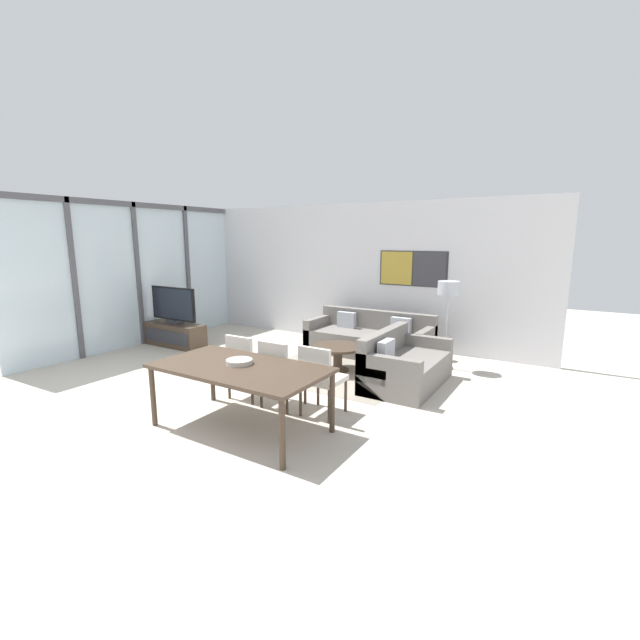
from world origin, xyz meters
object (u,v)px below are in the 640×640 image
sofa_side (402,367)px  dining_table (240,371)px  fruit_bowl (239,361)px  dining_chair_right (320,375)px  floor_lamp (448,295)px  dining_chair_left (246,362)px  television (173,305)px  dining_chair_centre (279,369)px  coffee_table (338,352)px  tv_console (175,335)px  sofa_main (370,340)px

sofa_side → dining_table: sofa_side is taller
sofa_side → fruit_bowl: fruit_bowl is taller
dining_table → dining_chair_right: dining_chair_right is taller
floor_lamp → dining_chair_left: bearing=-124.2°
dining_chair_left → dining_chair_right: same height
television → dining_chair_right: (4.25, -1.40, -0.31)m
sofa_side → dining_chair_left: dining_chair_left is taller
dining_chair_left → dining_chair_centre: size_ratio=1.00×
sofa_side → coffee_table: size_ratio=1.94×
dining_chair_right → floor_lamp: 2.90m
coffee_table → floor_lamp: size_ratio=0.56×
television → dining_chair_left: size_ratio=1.35×
sofa_side → dining_table: (-0.99, -2.36, 0.41)m
dining_table → dining_chair_left: dining_chair_left is taller
tv_console → dining_chair_centre: (3.68, -1.45, 0.28)m
dining_table → tv_console: bearing=149.6°
fruit_bowl → floor_lamp: size_ratio=0.20×
television → floor_lamp: (4.98, 1.32, 0.40)m
television → sofa_main: bearing=22.8°
sofa_main → dining_chair_left: dining_chair_left is taller
dining_chair_centre → tv_console: bearing=158.6°
tv_console → coffee_table: bearing=4.4°
coffee_table → floor_lamp: 1.99m
dining_chair_left → television: bearing=155.4°
tv_console → fruit_bowl: bearing=-30.2°
coffee_table → tv_console: bearing=-175.6°
floor_lamp → sofa_side: bearing=-105.5°
sofa_side → dining_table: bearing=157.2°
television → dining_chair_right: size_ratio=1.35×
sofa_main → sofa_side: same height
coffee_table → fruit_bowl: bearing=-88.2°
sofa_main → dining_chair_centre: bearing=-87.5°
tv_console → dining_chair_right: dining_chair_right is taller
sofa_main → dining_table: (0.13, -3.65, 0.41)m
tv_console → floor_lamp: size_ratio=0.93×
dining_chair_left → floor_lamp: size_ratio=0.61×
coffee_table → dining_chair_right: size_ratio=0.92×
television → dining_chair_left: television is taller
coffee_table → dining_chair_right: bearing=-67.4°
dining_chair_right → dining_chair_left: bearing=-178.6°
television → dining_table: television is taller
television → dining_table: size_ratio=0.61×
sofa_main → floor_lamp: (1.43, -0.17, 0.95)m
sofa_main → fruit_bowl: (0.08, -3.60, 0.50)m
television → dining_table: (3.68, -2.16, -0.14)m
dining_chair_left → floor_lamp: floor_lamp is taller
dining_table → floor_lamp: size_ratio=1.35×
tv_console → dining_table: dining_table is taller
sofa_main → dining_chair_right: (0.70, -2.89, 0.24)m
fruit_bowl → floor_lamp: 3.71m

